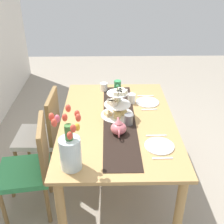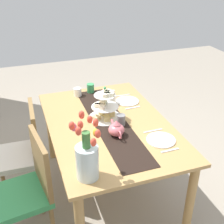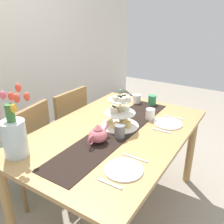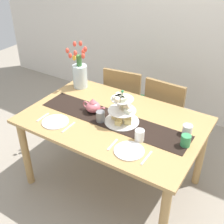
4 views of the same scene
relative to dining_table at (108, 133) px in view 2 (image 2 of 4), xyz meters
The scene contains 18 objects.
ground_plane 0.66m from the dining_table, ahead, with size 8.00×8.00×0.00m, color gray.
dining_table is the anchor object (origin of this frame).
chair_left 0.81m from the dining_table, 111.76° to the left, with size 0.48×0.48×0.91m.
chair_right 0.78m from the dining_table, 73.48° to the left, with size 0.43×0.43×0.91m.
table_runner 0.11m from the dining_table, 90.00° to the right, with size 1.38×0.28×0.00m, color black.
tiered_cake_stand 0.23m from the dining_table, ahead, with size 0.30×0.30×0.30m.
teapot 0.27m from the dining_table, behind, with size 0.24×0.13×0.14m.
tulip_vase 0.75m from the dining_table, 150.93° to the left, with size 0.23×0.19×0.46m.
cream_jug 0.65m from the dining_table, 11.48° to the left, with size 0.08×0.08×0.09m, color white.
dinner_plate_left 0.51m from the dining_table, 141.80° to the right, with size 0.23×0.23×0.01m, color white.
fork_left 0.63m from the dining_table, 150.12° to the right, with size 0.02×0.15×0.01m, color silver.
knife_left 0.41m from the dining_table, 128.72° to the right, with size 0.01×0.17×0.01m, color silver.
dinner_plate_right 0.47m from the dining_table, 43.02° to the right, with size 0.23×0.23×0.01m, color white.
fork_right 0.38m from the dining_table, 58.94° to the right, with size 0.02×0.15×0.01m, color silver.
knife_right 0.58m from the dining_table, 32.99° to the right, with size 0.01×0.17×0.01m, color silver.
mug_grey 0.19m from the dining_table, 128.02° to the right, with size 0.08×0.08×0.10m, color slate.
mug_white_text 0.39m from the dining_table, 24.12° to the right, with size 0.08×0.08×0.10m, color white.
mug_orange 0.68m from the dining_table, ahead, with size 0.08×0.08×0.10m, color #389356.
Camera 2 is at (-2.09, 0.68, 2.07)m, focal length 47.09 mm.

